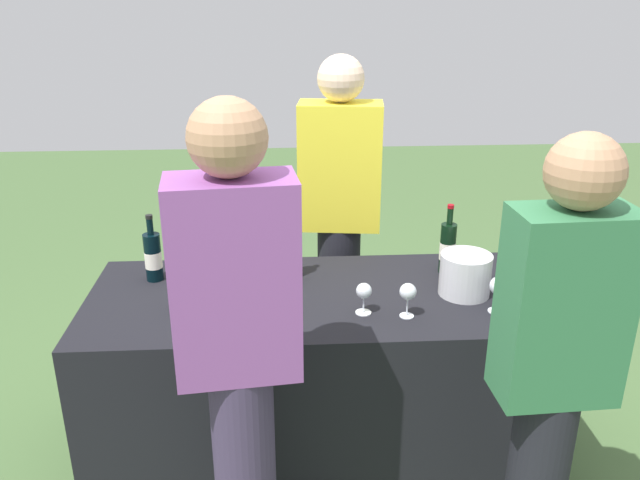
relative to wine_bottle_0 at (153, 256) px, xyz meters
name	(u,v)px	position (x,y,z in m)	size (l,w,h in m)	color
ground_plane	(320,441)	(0.73, -0.20, -0.89)	(12.00, 12.00, 0.00)	#476638
tasting_table	(320,372)	(0.73, -0.20, -0.50)	(1.98, 0.82, 0.77)	black
wine_bottle_0	(153,256)	(0.00, 0.00, 0.00)	(0.08, 0.08, 0.31)	black
wine_bottle_1	(231,262)	(0.35, -0.11, 0.01)	(0.08, 0.08, 0.33)	black
wine_bottle_2	(260,265)	(0.48, -0.13, 0.00)	(0.07, 0.07, 0.32)	black
wine_bottle_3	(289,254)	(0.60, -0.01, 0.00)	(0.08, 0.08, 0.31)	black
wine_bottle_4	(448,248)	(1.32, 0.00, 0.01)	(0.07, 0.07, 0.33)	black
wine_glass_0	(180,289)	(0.16, -0.31, -0.01)	(0.07, 0.07, 0.14)	silver
wine_glass_1	(255,288)	(0.46, -0.32, -0.01)	(0.06, 0.06, 0.14)	silver
wine_glass_2	(364,292)	(0.89, -0.37, -0.02)	(0.06, 0.06, 0.13)	silver
wine_glass_3	(408,293)	(1.06, -0.41, -0.01)	(0.07, 0.07, 0.14)	silver
wine_glass_4	(499,287)	(1.43, -0.40, 0.00)	(0.08, 0.08, 0.15)	silver
ice_bucket	(465,274)	(1.35, -0.23, -0.02)	(0.22, 0.22, 0.18)	silver
server_pouring	(339,210)	(0.87, 0.46, 0.04)	(0.44, 0.27, 1.71)	black
guest_0	(238,344)	(0.43, -0.88, 0.06)	(0.40, 0.25, 1.72)	#3F3351
guest_1	(554,368)	(1.40, -1.01, 0.02)	(0.37, 0.22, 1.64)	black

